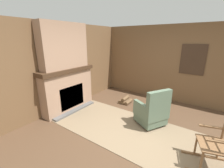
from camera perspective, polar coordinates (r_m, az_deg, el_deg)
name	(u,v)px	position (r m, az deg, el deg)	size (l,w,h in m)	color
ground_plane	(138,136)	(3.60, 9.92, -18.85)	(14.00, 14.00, 0.00)	#4C3523
wood_panel_wall_left	(61,68)	(4.65, -18.76, 5.84)	(0.06, 5.61, 2.53)	brown
wood_panel_wall_back	(174,64)	(5.41, 22.49, 6.98)	(5.61, 0.09, 2.53)	brown
fireplace_hearth	(68,90)	(4.63, -16.36, -2.06)	(0.58, 1.72, 1.28)	#9E7A60
chimney_breast	(64,46)	(4.41, -17.85, 13.66)	(0.32, 1.42, 1.23)	#9E7A60
area_rug	(127,129)	(3.77, 5.92, -16.76)	(3.82, 1.66, 0.01)	#7A664C
armchair	(152,112)	(3.88, 14.97, -10.24)	(0.86, 0.87, 0.97)	#516651
rocking_chair	(216,145)	(3.12, 34.84, -18.59)	(0.90, 0.67, 1.32)	brown
firewood_stack	(125,100)	(5.10, 5.08, -6.26)	(0.37, 0.40, 0.22)	brown
oil_lamp_vase	(54,66)	(4.29, -21.18, 6.28)	(0.12, 0.12, 0.28)	#B24C42
storage_case	(70,65)	(4.60, -15.78, 7.16)	(0.13, 0.22, 0.15)	gray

